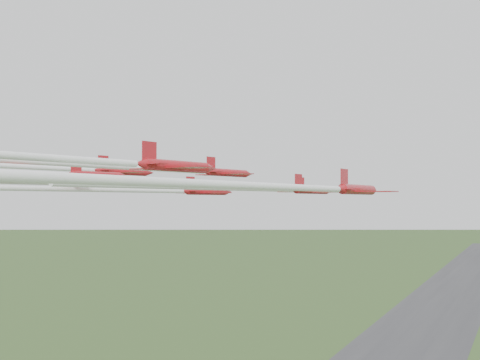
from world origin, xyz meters
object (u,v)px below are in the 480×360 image
at_px(jet_row3_left, 40,168).
at_px(jet_row4_right, 101,161).
at_px(jet_row2_right, 269,189).
at_px(jet_row3_right, 288,187).
at_px(jet_row3_mid, 148,168).
at_px(jet_lead, 247,188).
at_px(jet_row2_left, 167,191).

xyz_separation_m(jet_row3_left, jet_row4_right, (26.26, -19.68, -1.04)).
relative_size(jet_row2_right, jet_row3_right, 0.79).
height_order(jet_row2_right, jet_row3_right, jet_row2_right).
bearing_deg(jet_row4_right, jet_row3_left, 154.46).
bearing_deg(jet_row3_right, jet_row3_left, 168.12).
xyz_separation_m(jet_row2_right, jet_row4_right, (-5.38, -26.66, 2.09)).
distance_m(jet_row3_mid, jet_row4_right, 16.33).
distance_m(jet_lead, jet_row2_left, 12.62).
bearing_deg(jet_row3_mid, jet_lead, 95.67).
bearing_deg(jet_row4_right, jet_row2_left, 124.79).
relative_size(jet_lead, jet_row3_mid, 1.14).
distance_m(jet_row2_right, jet_row3_left, 32.55).
relative_size(jet_lead, jet_row3_left, 1.08).
bearing_deg(jet_lead, jet_row3_right, -46.71).
bearing_deg(jet_row3_right, jet_row2_right, 123.43).
xyz_separation_m(jet_row2_left, jet_row4_right, (15.20, -34.99, 2.05)).
bearing_deg(jet_row3_mid, jet_row3_right, -13.34).
bearing_deg(jet_row2_left, jet_row3_right, -31.66).
bearing_deg(jet_row3_right, jet_row2_left, 143.37).
bearing_deg(jet_row2_left, jet_lead, 24.78).
relative_size(jet_row3_mid, jet_row3_right, 0.91).
bearing_deg(jet_row4_right, jet_row3_right, 29.39).
bearing_deg(jet_row2_right, jet_row3_right, -53.42).
relative_size(jet_row2_left, jet_row3_mid, 0.82).
xyz_separation_m(jet_lead, jet_row2_right, (8.29, -11.13, -0.45)).
bearing_deg(jet_row4_right, jet_row2_right, 89.90).
distance_m(jet_row3_left, jet_row3_right, 44.83).
bearing_deg(jet_row3_mid, jet_row4_right, -58.66).
relative_size(jet_lead, jet_row2_left, 1.39).
bearing_deg(jet_row2_right, jet_row4_right, -91.30).
xyz_separation_m(jet_row2_left, jet_row3_right, (31.25, -29.75, -0.33)).
height_order(jet_row3_mid, jet_row3_right, jet_row3_mid).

